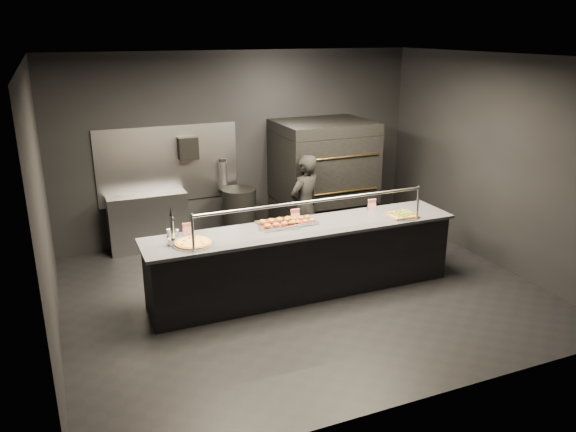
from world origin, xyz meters
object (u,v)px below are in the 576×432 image
object	(u,v)px
trash_bin	(239,216)
slider_tray_b	(299,221)
beer_tap	(172,234)
service_counter	(304,259)
towel_dispenser	(188,148)
worker	(305,206)
square_pizza	(402,215)
pizza_oven	(323,179)
round_pizza	(193,243)
fire_extinguisher	(223,175)
prep_shelf	(149,222)
slider_tray_a	(278,223)

from	to	relation	value
trash_bin	slider_tray_b	bearing A→B (deg)	-84.06
beer_tap	service_counter	bearing A→B (deg)	-0.33
slider_tray_b	trash_bin	xyz separation A→B (m)	(-0.20, 1.92, -0.50)
towel_dispenser	worker	size ratio (longest dim) A/B	0.22
square_pizza	worker	size ratio (longest dim) A/B	0.28
worker	pizza_oven	bearing A→B (deg)	-155.81
slider_tray_b	beer_tap	bearing A→B (deg)	-175.37
round_pizza	fire_extinguisher	bearing A→B (deg)	65.99
square_pizza	fire_extinguisher	bearing A→B (deg)	124.04
prep_shelf	slider_tray_a	xyz separation A→B (m)	(1.30, -2.17, 0.50)
towel_dispenser	slider_tray_b	world-z (taller)	towel_dispenser
fire_extinguisher	round_pizza	distance (m)	2.71
fire_extinguisher	pizza_oven	bearing A→B (deg)	-17.89
beer_tap	worker	distance (m)	2.53
towel_dispenser	trash_bin	distance (m)	1.34
slider_tray_b	worker	size ratio (longest dim) A/B	0.29
fire_extinguisher	beer_tap	world-z (taller)	beer_tap
towel_dispenser	slider_tray_a	xyz separation A→B (m)	(0.60, -2.24, -0.60)
square_pizza	worker	distance (m)	1.58
pizza_oven	square_pizza	size ratio (longest dim) A/B	4.31
beer_tap	worker	bearing A→B (deg)	27.99
towel_dispenser	service_counter	bearing A→B (deg)	-69.37
towel_dispenser	fire_extinguisher	bearing A→B (deg)	1.04
worker	fire_extinguisher	bearing A→B (deg)	-76.79
service_counter	pizza_oven	size ratio (longest dim) A/B	2.15
round_pizza	worker	size ratio (longest dim) A/B	0.32
slider_tray_a	trash_bin	world-z (taller)	slider_tray_a
towel_dispenser	slider_tray_a	world-z (taller)	towel_dispenser
prep_shelf	square_pizza	bearing A→B (deg)	-39.72
slider_tray_b	square_pizza	world-z (taller)	slider_tray_b
fire_extinguisher	trash_bin	distance (m)	0.71
fire_extinguisher	slider_tray_a	world-z (taller)	fire_extinguisher
slider_tray_a	trash_bin	size ratio (longest dim) A/B	0.65
slider_tray_b	trash_bin	distance (m)	1.99
slider_tray_a	pizza_oven	bearing A→B (deg)	49.44
slider_tray_a	slider_tray_b	distance (m)	0.30
square_pizza	trash_bin	bearing A→B (deg)	125.39
prep_shelf	worker	distance (m)	2.45
fire_extinguisher	slider_tray_b	distance (m)	2.29
pizza_oven	beer_tap	distance (m)	3.44
pizza_oven	towel_dispenser	bearing A→B (deg)	166.86
slider_tray_b	towel_dispenser	bearing A→B (deg)	111.83
slider_tray_a	worker	world-z (taller)	worker
pizza_oven	beer_tap	xyz separation A→B (m)	(-2.87, -1.89, 0.09)
square_pizza	trash_bin	xyz separation A→B (m)	(-1.57, 2.21, -0.49)
service_counter	slider_tray_b	distance (m)	0.50
fire_extinguisher	service_counter	bearing A→B (deg)	-81.70
beer_tap	square_pizza	bearing A→B (deg)	-2.99
slider_tray_a	trash_bin	bearing A→B (deg)	87.08
towel_dispenser	slider_tray_a	distance (m)	2.40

